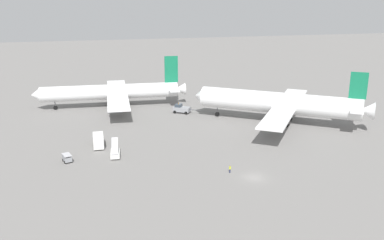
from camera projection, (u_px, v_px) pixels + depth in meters
ground_plane at (254, 178)px, 81.69m from camera, size 600.00×600.00×0.00m
airliner_at_gate_left at (112, 92)px, 133.85m from camera, size 49.23×44.89×16.14m
airliner_being_pushed at (279, 103)px, 116.32m from camera, size 43.47×41.44×15.85m
pushback_tug at (181, 109)px, 127.98m from camera, size 7.66×5.95×3.05m
gse_baggage_cart_trailing at (67, 158)px, 89.36m from camera, size 2.26×3.06×1.71m
gse_catering_truck_tall at (98, 140)px, 98.04m from camera, size 2.55×5.90×3.50m
gse_stair_truck_yellow at (115, 153)px, 92.05m from camera, size 2.50×4.80×4.06m
ground_crew_marshaller_foreground at (230, 169)px, 83.75m from camera, size 0.36×0.36×1.58m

